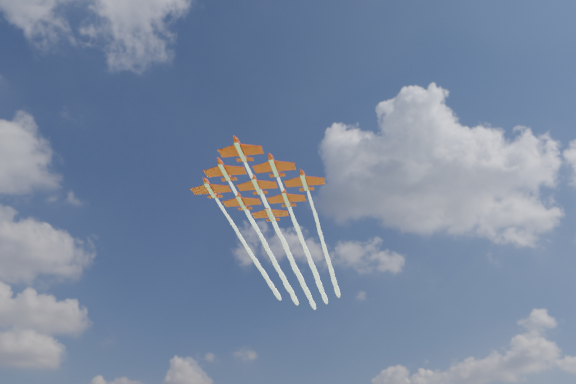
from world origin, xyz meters
The scene contains 9 objects.
jet_lead centered at (22.60, 20.64, 73.15)m, with size 69.66×70.35×3.01m.
jet_row2_port centered at (33.30, 22.50, 73.15)m, with size 69.66×70.35×3.01m.
jet_row2_starb centered at (24.34, 31.37, 73.15)m, with size 69.66×70.35×3.01m.
jet_row3_port centered at (44.01, 24.35, 73.15)m, with size 69.66×70.35×3.01m.
jet_row3_centre centered at (35.05, 33.22, 73.15)m, with size 69.66×70.35×3.01m.
jet_row3_starb centered at (26.09, 42.09, 73.15)m, with size 69.66×70.35×3.01m.
jet_row4_port centered at (45.76, 35.08, 73.15)m, with size 69.66×70.35×3.01m.
jet_row4_starb centered at (36.79, 43.95, 73.15)m, with size 69.66×70.35×3.01m.
jet_tail centered at (47.50, 45.80, 73.15)m, with size 69.66×70.35×3.01m.
Camera 1 is at (-64.01, -109.32, 4.00)m, focal length 35.00 mm.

